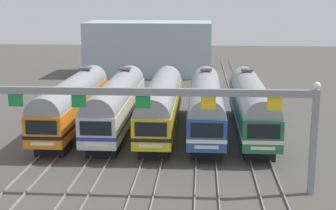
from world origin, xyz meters
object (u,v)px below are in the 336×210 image
at_px(commuter_train_yellow, 161,103).
at_px(commuter_train_green, 251,104).
at_px(commuter_train_silver, 117,102).
at_px(catenary_gantry, 143,108).
at_px(commuter_train_orange, 73,102).
at_px(commuter_train_blue, 206,103).

distance_m(commuter_train_yellow, commuter_train_green, 7.86).
bearing_deg(commuter_train_silver, catenary_gantry, -73.77).
xyz_separation_m(commuter_train_orange, commuter_train_silver, (3.93, 0.00, 0.00)).
bearing_deg(commuter_train_yellow, commuter_train_blue, 0.06).
relative_size(commuter_train_blue, commuter_train_green, 1.00).
relative_size(commuter_train_orange, commuter_train_silver, 1.00).
distance_m(commuter_train_blue, commuter_train_green, 3.93).
xyz_separation_m(commuter_train_blue, commuter_train_green, (3.93, 0.00, 0.00)).
bearing_deg(commuter_train_silver, commuter_train_blue, 0.00).
xyz_separation_m(commuter_train_yellow, commuter_train_blue, (3.93, 0.00, 0.00)).
height_order(commuter_train_blue, commuter_train_green, same).
height_order(commuter_train_blue, catenary_gantry, catenary_gantry).
bearing_deg(commuter_train_orange, commuter_train_blue, 0.00).
height_order(commuter_train_silver, commuter_train_blue, same).
xyz_separation_m(commuter_train_orange, commuter_train_green, (15.72, 0.00, 0.00)).
bearing_deg(commuter_train_green, commuter_train_yellow, -179.97).
relative_size(commuter_train_silver, commuter_train_yellow, 1.00).
bearing_deg(catenary_gantry, commuter_train_green, 59.79).
distance_m(commuter_train_yellow, commuter_train_blue, 3.93).
relative_size(commuter_train_yellow, commuter_train_blue, 1.00).
height_order(commuter_train_orange, commuter_train_blue, same).
relative_size(commuter_train_orange, catenary_gantry, 0.86).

